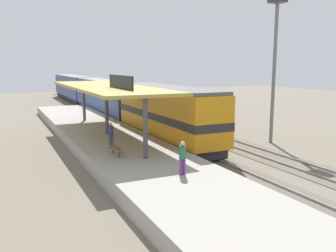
{
  "coord_description": "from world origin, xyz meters",
  "views": [
    {
      "loc": [
        -12.18,
        -26.94,
        6.3
      ],
      "look_at": [
        -1.38,
        -4.3,
        2.0
      ],
      "focal_mm": 38.36,
      "sensor_mm": 36.0,
      "label": 1
    }
  ],
  "objects": [
    {
      "name": "passenger_carriage_rear",
      "position": [
        0.0,
        37.7,
        2.31
      ],
      "size": [
        2.9,
        20.0,
        4.24
      ],
      "color": "#28282D",
      "rests_on": "track_near"
    },
    {
      "name": "locomotive",
      "position": [
        0.0,
        -1.1,
        2.41
      ],
      "size": [
        2.93,
        14.43,
        4.44
      ],
      "color": "#28282D",
      "rests_on": "track_near"
    },
    {
      "name": "person_walking",
      "position": [
        -4.17,
        -11.81,
        1.85
      ],
      "size": [
        0.34,
        0.34,
        1.71
      ],
      "color": "#663375",
      "rests_on": "platform"
    },
    {
      "name": "platform",
      "position": [
        -4.6,
        0.0,
        0.45
      ],
      "size": [
        6.0,
        44.0,
        0.9
      ],
      "primitive_type": "cube",
      "color": "#9E998E",
      "rests_on": "ground"
    },
    {
      "name": "ground_plane",
      "position": [
        2.0,
        0.0,
        0.0
      ],
      "size": [
        120.0,
        120.0,
        0.0
      ],
      "primitive_type": "plane",
      "color": "#706656"
    },
    {
      "name": "person_waiting",
      "position": [
        -5.69,
        -4.69,
        1.85
      ],
      "size": [
        0.34,
        0.34,
        1.71
      ],
      "color": "#4C4C51",
      "rests_on": "platform"
    },
    {
      "name": "track_near",
      "position": [
        0.0,
        0.0,
        0.03
      ],
      "size": [
        3.2,
        110.0,
        0.16
      ],
      "color": "#5F5649",
      "rests_on": "ground"
    },
    {
      "name": "platform_bench",
      "position": [
        -6.0,
        -6.67,
        1.34
      ],
      "size": [
        0.44,
        1.7,
        0.5
      ],
      "color": "#333338",
      "rests_on": "platform"
    },
    {
      "name": "station_canopy",
      "position": [
        -4.6,
        -0.09,
        4.53
      ],
      "size": [
        5.2,
        18.0,
        4.7
      ],
      "color": "#47474C",
      "rests_on": "platform"
    },
    {
      "name": "light_mast",
      "position": [
        7.8,
        -4.61,
        8.4
      ],
      "size": [
        1.1,
        1.1,
        11.7
      ],
      "color": "slate",
      "rests_on": "ground"
    },
    {
      "name": "freight_car",
      "position": [
        4.6,
        6.31,
        1.97
      ],
      "size": [
        2.8,
        12.0,
        3.54
      ],
      "color": "#28282D",
      "rests_on": "track_far"
    },
    {
      "name": "track_far",
      "position": [
        4.6,
        0.0,
        0.03
      ],
      "size": [
        3.2,
        110.0,
        0.16
      ],
      "color": "#5F5649",
      "rests_on": "ground"
    },
    {
      "name": "passenger_carriage_front",
      "position": [
        0.0,
        16.9,
        2.31
      ],
      "size": [
        2.9,
        20.0,
        4.24
      ],
      "color": "#28282D",
      "rests_on": "track_near"
    }
  ]
}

